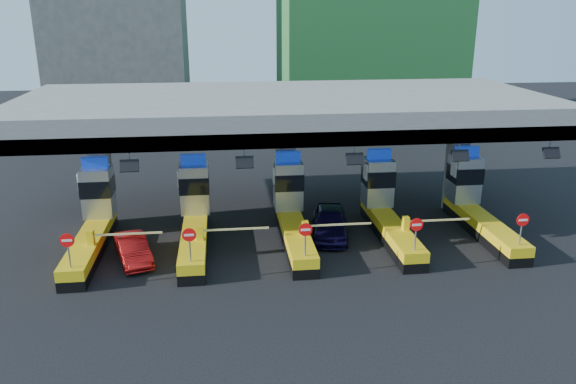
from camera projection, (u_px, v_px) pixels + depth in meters
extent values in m
plane|color=black|center=(292.00, 237.00, 29.43)|extent=(120.00, 120.00, 0.00)
cube|color=slate|center=(285.00, 109.00, 30.32)|extent=(28.00, 12.00, 1.50)
cube|color=#4C4C49|center=(300.00, 139.00, 25.06)|extent=(28.00, 0.60, 0.70)
cube|color=slate|center=(102.00, 177.00, 30.28)|extent=(1.00, 1.00, 5.50)
cube|color=slate|center=(285.00, 171.00, 31.41)|extent=(1.00, 1.00, 5.50)
cube|color=slate|center=(456.00, 165.00, 32.53)|extent=(1.00, 1.00, 5.50)
cylinder|color=slate|center=(129.00, 157.00, 24.41)|extent=(0.06, 0.06, 0.50)
cube|color=black|center=(129.00, 166.00, 24.33)|extent=(0.80, 0.38, 0.54)
cylinder|color=slate|center=(244.00, 154.00, 24.97)|extent=(0.06, 0.06, 0.50)
cube|color=black|center=(245.00, 162.00, 24.89)|extent=(0.80, 0.38, 0.54)
cylinder|color=slate|center=(354.00, 150.00, 25.53)|extent=(0.06, 0.06, 0.50)
cube|color=black|center=(355.00, 159.00, 25.45)|extent=(0.80, 0.38, 0.54)
cylinder|color=slate|center=(459.00, 147.00, 26.10)|extent=(0.06, 0.06, 0.50)
cube|color=black|center=(460.00, 156.00, 26.02)|extent=(0.80, 0.38, 0.54)
cylinder|color=slate|center=(550.00, 145.00, 26.60)|extent=(0.06, 0.06, 0.50)
cube|color=black|center=(551.00, 153.00, 26.52)|extent=(0.80, 0.38, 0.54)
cube|color=black|center=(91.00, 249.00, 27.28)|extent=(1.20, 8.00, 0.50)
cube|color=#E5B70C|center=(90.00, 240.00, 27.12)|extent=(1.20, 8.00, 0.50)
cube|color=#9EA3A8|center=(98.00, 192.00, 29.29)|extent=(1.50, 1.50, 2.60)
cube|color=black|center=(97.00, 186.00, 29.17)|extent=(1.56, 1.56, 0.90)
cube|color=#0C2DBF|center=(95.00, 162.00, 28.80)|extent=(1.30, 0.35, 0.55)
cube|color=white|center=(79.00, 181.00, 28.70)|extent=(0.06, 0.70, 0.90)
cylinder|color=slate|center=(69.00, 253.00, 23.45)|extent=(0.07, 0.07, 1.30)
cylinder|color=red|center=(67.00, 240.00, 23.23)|extent=(0.60, 0.04, 0.60)
cube|color=white|center=(67.00, 241.00, 23.21)|extent=(0.42, 0.02, 0.10)
cube|color=#E5B70C|center=(91.00, 238.00, 25.85)|extent=(0.30, 0.35, 0.70)
cube|color=white|center=(127.00, 234.00, 26.00)|extent=(3.20, 0.08, 0.08)
cube|color=black|center=(195.00, 244.00, 27.84)|extent=(1.20, 8.00, 0.50)
cube|color=#E5B70C|center=(194.00, 235.00, 27.69)|extent=(1.20, 8.00, 0.50)
cube|color=#9EA3A8|center=(195.00, 188.00, 29.85)|extent=(1.50, 1.50, 2.60)
cube|color=black|center=(195.00, 183.00, 29.74)|extent=(1.56, 1.56, 0.90)
cube|color=#0C2DBF|center=(193.00, 159.00, 29.36)|extent=(1.30, 0.35, 0.55)
cube|color=white|center=(178.00, 178.00, 29.26)|extent=(0.06, 0.70, 0.90)
cylinder|color=slate|center=(190.00, 248.00, 24.01)|extent=(0.07, 0.07, 1.30)
cylinder|color=red|center=(189.00, 235.00, 23.80)|extent=(0.60, 0.04, 0.60)
cube|color=white|center=(189.00, 235.00, 23.77)|extent=(0.42, 0.02, 0.10)
cube|color=#E5B70C|center=(200.00, 233.00, 26.41)|extent=(0.30, 0.35, 0.70)
cube|color=white|center=(235.00, 229.00, 26.56)|extent=(3.20, 0.08, 0.08)
cube|color=black|center=(295.00, 240.00, 28.41)|extent=(1.20, 8.00, 0.50)
cube|color=#E5B70C|center=(295.00, 231.00, 28.25)|extent=(1.20, 8.00, 0.50)
cube|color=#9EA3A8|center=(288.00, 185.00, 30.41)|extent=(1.50, 1.50, 2.60)
cube|color=black|center=(288.00, 180.00, 30.30)|extent=(1.56, 1.56, 0.90)
cube|color=#0C2DBF|center=(288.00, 157.00, 29.92)|extent=(1.30, 0.35, 0.55)
cube|color=white|center=(274.00, 174.00, 29.82)|extent=(0.06, 0.70, 0.90)
cylinder|color=slate|center=(305.00, 242.00, 24.57)|extent=(0.07, 0.07, 1.30)
cylinder|color=red|center=(306.00, 230.00, 24.36)|extent=(0.60, 0.04, 0.60)
cube|color=white|center=(306.00, 230.00, 24.34)|extent=(0.42, 0.02, 0.10)
cube|color=#E5B70C|center=(305.00, 228.00, 26.97)|extent=(0.30, 0.35, 0.70)
cube|color=white|center=(339.00, 225.00, 27.13)|extent=(3.20, 0.08, 0.08)
cube|color=black|center=(390.00, 235.00, 28.97)|extent=(1.20, 8.00, 0.50)
cube|color=#E5B70C|center=(391.00, 226.00, 28.82)|extent=(1.20, 8.00, 0.50)
cube|color=#9EA3A8|center=(378.00, 182.00, 30.98)|extent=(1.50, 1.50, 2.60)
cube|color=black|center=(378.00, 177.00, 30.87)|extent=(1.56, 1.56, 0.90)
cube|color=#0C2DBF|center=(379.00, 154.00, 30.49)|extent=(1.30, 0.35, 0.55)
cube|color=white|center=(366.00, 171.00, 30.39)|extent=(0.06, 0.70, 0.90)
cylinder|color=slate|center=(416.00, 237.00, 25.14)|extent=(0.07, 0.07, 1.30)
cylinder|color=red|center=(417.00, 225.00, 24.92)|extent=(0.60, 0.04, 0.60)
cube|color=white|center=(417.00, 225.00, 24.90)|extent=(0.42, 0.02, 0.10)
cube|color=#E5B70C|center=(406.00, 223.00, 27.54)|extent=(0.30, 0.35, 0.70)
cube|color=white|center=(438.00, 220.00, 27.69)|extent=(3.20, 0.08, 0.08)
cube|color=black|center=(483.00, 231.00, 29.53)|extent=(1.20, 8.00, 0.50)
cube|color=#E5B70C|center=(484.00, 222.00, 29.38)|extent=(1.20, 8.00, 0.50)
cube|color=#9EA3A8|center=(464.00, 179.00, 31.54)|extent=(1.50, 1.50, 2.60)
cube|color=black|center=(465.00, 174.00, 31.43)|extent=(1.56, 1.56, 0.90)
cube|color=#0C2DBF|center=(467.00, 151.00, 31.05)|extent=(1.30, 0.35, 0.55)
cube|color=white|center=(454.00, 168.00, 30.95)|extent=(0.06, 0.70, 0.90)
cylinder|color=slate|center=(521.00, 232.00, 25.70)|extent=(0.07, 0.07, 1.30)
cylinder|color=red|center=(523.00, 220.00, 25.49)|extent=(0.60, 0.04, 0.60)
cube|color=white|center=(523.00, 220.00, 25.46)|extent=(0.42, 0.02, 0.10)
cube|color=#E5B70C|center=(502.00, 219.00, 28.10)|extent=(0.30, 0.35, 0.70)
cube|color=white|center=(534.00, 216.00, 28.25)|extent=(3.20, 0.08, 0.08)
cube|color=#4C4C49|center=(118.00, 33.00, 59.04)|extent=(14.00, 10.00, 18.00)
imported|color=black|center=(330.00, 223.00, 29.25)|extent=(2.59, 4.80, 1.55)
imported|color=#980C0B|center=(133.00, 249.00, 26.42)|extent=(2.36, 3.91, 1.22)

